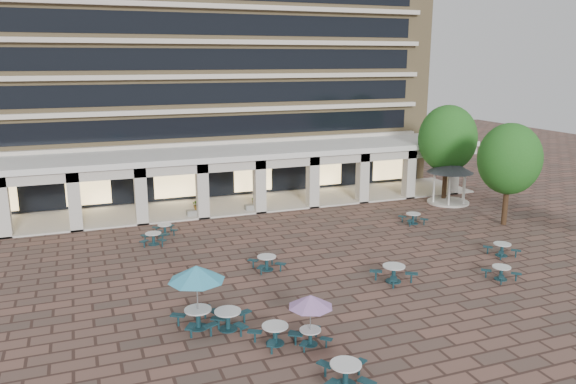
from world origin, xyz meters
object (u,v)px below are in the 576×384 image
Objects in this scene: picnic_table_2 at (394,272)px; gazebo at (450,171)px; planter_right at (255,205)px; picnic_table_0 at (228,318)px; planter_left at (197,209)px; picnic_table_1 at (346,372)px.

picnic_table_2 is 0.61× the size of gazebo.
planter_right reaches higher than picnic_table_2.
planter_right is (6.66, 17.57, -0.08)m from picnic_table_0.
picnic_table_0 is 1.53× the size of planter_left.
picnic_table_0 is 1.03× the size of picnic_table_2.
planter_left reaches higher than picnic_table_0.
gazebo is 2.41× the size of planter_right.
picnic_table_1 is at bearing -40.60° from picnic_table_0.
planter_left is (-19.22, 3.09, -2.01)m from gazebo.
picnic_table_2 is 1.48× the size of planter_right.
picnic_table_1 is 23.35m from planter_right.
picnic_table_2 reaches higher than picnic_table_1.
planter_right is at bearing 85.56° from picnic_table_2.
planter_right reaches higher than picnic_table_0.
picnic_table_1 is (2.76, -5.45, -0.00)m from picnic_table_0.
picnic_table_1 is 23.02m from planter_left.
planter_left is at bearing 100.17° from picnic_table_2.
picnic_table_1 is 0.98× the size of picnic_table_2.
gazebo is at bearing 56.48° from picnic_table_0.
gazebo reaches higher than planter_left.
picnic_table_2 is 16.94m from planter_left.
gazebo is 2.41× the size of planter_left.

